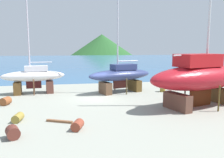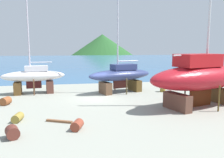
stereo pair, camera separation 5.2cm
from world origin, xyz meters
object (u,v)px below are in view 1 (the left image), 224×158
at_px(barrel_rust_near, 18,118).
at_px(barrel_rust_far, 77,125).
at_px(worker, 213,84).
at_px(sailboat_small_center, 201,77).
at_px(barrel_tipped_right, 13,132).
at_px(sailboat_mid_port, 34,77).
at_px(barrel_ochre, 163,88).
at_px(barrel_blue_faded, 6,101).
at_px(sailboat_far_slipway, 121,75).

height_order(barrel_rust_near, barrel_rust_far, barrel_rust_far).
relative_size(worker, barrel_rust_near, 1.89).
relative_size(sailboat_small_center, barrel_tipped_right, 19.61).
bearing_deg(sailboat_mid_port, barrel_ochre, 165.73).
bearing_deg(barrel_rust_far, barrel_blue_faded, 129.62).
relative_size(barrel_ochre, barrel_rust_far, 0.92).
bearing_deg(barrel_rust_far, sailboat_far_slipway, 64.74).
distance_m(sailboat_mid_port, barrel_rust_near, 9.32).
height_order(worker, barrel_rust_far, worker).
xyz_separation_m(worker, barrel_rust_far, (-14.33, -8.32, -0.62)).
relative_size(sailboat_far_slipway, worker, 7.36).
bearing_deg(barrel_rust_far, barrel_rust_near, 149.85).
relative_size(sailboat_small_center, worker, 8.52).
bearing_deg(barrel_blue_faded, barrel_rust_near, -67.40).
height_order(sailboat_small_center, barrel_tipped_right, sailboat_small_center).
bearing_deg(barrel_tipped_right, sailboat_far_slipway, 53.13).
bearing_deg(barrel_blue_faded, worker, 4.26).
xyz_separation_m(barrel_ochre, barrel_blue_faded, (-15.03, -2.96, -0.05)).
relative_size(sailboat_mid_port, barrel_blue_faded, 12.65).
bearing_deg(barrel_rust_near, barrel_rust_far, -30.15).
distance_m(barrel_rust_far, barrel_blue_faded, 8.87).
height_order(sailboat_mid_port, sailboat_far_slipway, sailboat_far_slipway).
distance_m(worker, barrel_rust_far, 16.58).
xyz_separation_m(worker, barrel_tipped_right, (-17.69, -8.97, -0.57)).
height_order(barrel_blue_faded, barrel_tipped_right, barrel_tipped_right).
bearing_deg(barrel_ochre, barrel_rust_near, -149.72).
bearing_deg(sailboat_mid_port, barrel_rust_near, 84.42).
xyz_separation_m(sailboat_mid_port, barrel_ochre, (13.41, -1.56, -1.36)).
relative_size(sailboat_mid_port, barrel_rust_far, 11.79).
height_order(worker, barrel_tipped_right, worker).
relative_size(sailboat_far_slipway, barrel_tipped_right, 16.93).
bearing_deg(sailboat_small_center, barrel_tipped_right, -178.50).
relative_size(sailboat_small_center, barrel_rust_far, 17.58).
bearing_deg(barrel_blue_faded, barrel_ochre, 11.15).
bearing_deg(sailboat_small_center, barrel_ochre, 78.95).
bearing_deg(sailboat_mid_port, sailboat_small_center, 143.29).
height_order(barrel_ochre, barrel_rust_far, barrel_ochre).
bearing_deg(sailboat_small_center, sailboat_far_slipway, 110.66).
bearing_deg(barrel_rust_near, barrel_ochre, 30.28).
distance_m(barrel_rust_far, barrel_tipped_right, 3.42).
height_order(sailboat_small_center, sailboat_mid_port, sailboat_small_center).
relative_size(barrel_blue_faded, barrel_tipped_right, 1.04).
bearing_deg(barrel_blue_faded, barrel_rust_far, -50.38).
bearing_deg(barrel_rust_near, sailboat_small_center, 5.99).
bearing_deg(sailboat_far_slipway, barrel_rust_far, 46.79).
xyz_separation_m(sailboat_mid_port, barrel_blue_faded, (-1.62, -4.52, -1.41)).
bearing_deg(worker, sailboat_small_center, -106.79).
height_order(sailboat_mid_port, barrel_tipped_right, sailboat_mid_port).
bearing_deg(barrel_rust_far, barrel_tipped_right, -169.08).
relative_size(barrel_rust_far, barrel_tipped_right, 1.12).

